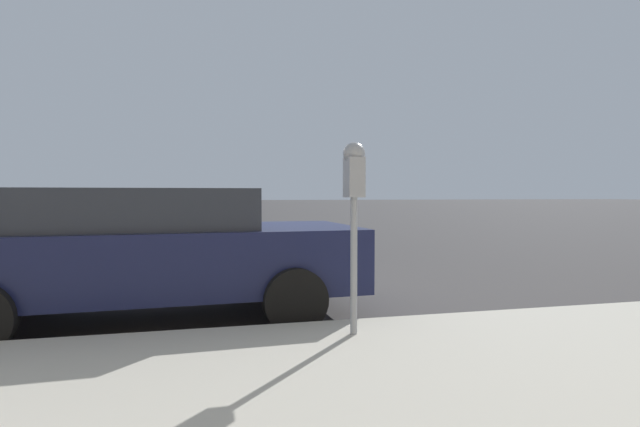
# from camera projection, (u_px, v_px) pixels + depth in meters

# --- Properties ---
(ground_plane) EXTENTS (220.00, 220.00, 0.00)m
(ground_plane) POSITION_uv_depth(u_px,v_px,m) (222.00, 296.00, 6.67)
(ground_plane) COLOR #3D3A3A
(parking_meter) EXTENTS (0.21, 0.19, 1.64)m
(parking_meter) POSITION_uv_depth(u_px,v_px,m) (354.00, 188.00, 4.25)
(parking_meter) COLOR gray
(parking_meter) RESTS_ON sidewalk
(car_navy) EXTENTS (2.18, 4.51, 1.42)m
(car_navy) POSITION_uv_depth(u_px,v_px,m) (149.00, 249.00, 5.40)
(car_navy) COLOR #14193D
(car_navy) RESTS_ON ground_plane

